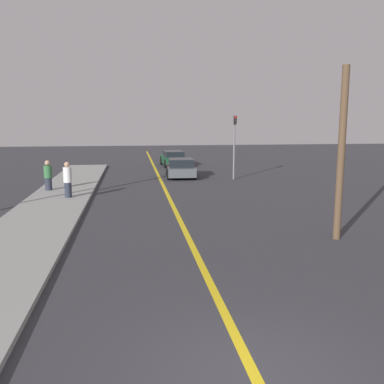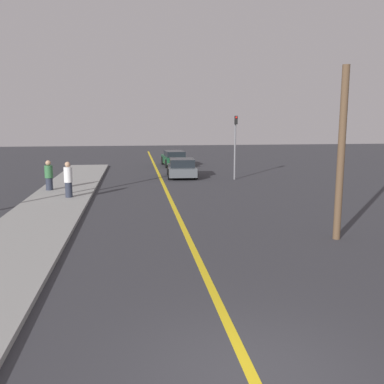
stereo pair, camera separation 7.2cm
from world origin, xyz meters
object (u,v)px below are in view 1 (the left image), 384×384
object	(u,v)px
pedestrian_near_curb	(68,180)
pedestrian_mid_group	(48,176)
car_near_right_lane	(181,168)
traffic_light	(234,141)
car_ahead_center	(173,158)
utility_pole	(341,155)

from	to	relation	value
pedestrian_near_curb	pedestrian_mid_group	xyz separation A→B (m)	(-1.38, 2.41, -0.08)
car_near_right_lane	pedestrian_mid_group	world-z (taller)	pedestrian_mid_group
car_near_right_lane	pedestrian_mid_group	xyz separation A→B (m)	(-7.89, -5.29, 0.31)
car_near_right_lane	traffic_light	distance (m)	4.21
pedestrian_mid_group	car_ahead_center	bearing A→B (deg)	57.38
car_ahead_center	traffic_light	size ratio (longest dim) A/B	1.08
car_ahead_center	pedestrian_near_curb	xyz separation A→B (m)	(-6.67, -15.00, 0.38)
car_ahead_center	traffic_light	bearing A→B (deg)	-73.27
car_near_right_lane	car_ahead_center	xyz separation A→B (m)	(0.17, 7.30, 0.01)
traffic_light	utility_pole	size ratio (longest dim) A/B	0.74
traffic_light	pedestrian_near_curb	bearing A→B (deg)	-148.41
pedestrian_mid_group	utility_pole	world-z (taller)	utility_pole
utility_pole	car_ahead_center	bearing A→B (deg)	97.94
pedestrian_near_curb	utility_pole	bearing A→B (deg)	-40.28
car_near_right_lane	utility_pole	size ratio (longest dim) A/B	0.70
car_near_right_lane	traffic_light	size ratio (longest dim) A/B	0.95
car_near_right_lane	pedestrian_near_curb	xyz separation A→B (m)	(-6.50, -7.70, 0.39)
pedestrian_mid_group	traffic_light	xyz separation A→B (m)	(11.26, 3.67, 1.62)
pedestrian_near_curb	traffic_light	xyz separation A→B (m)	(9.88, 6.07, 1.54)
car_near_right_lane	traffic_light	bearing A→B (deg)	-22.88
car_ahead_center	pedestrian_near_curb	bearing A→B (deg)	-117.02
utility_pole	traffic_light	bearing A→B (deg)	90.25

